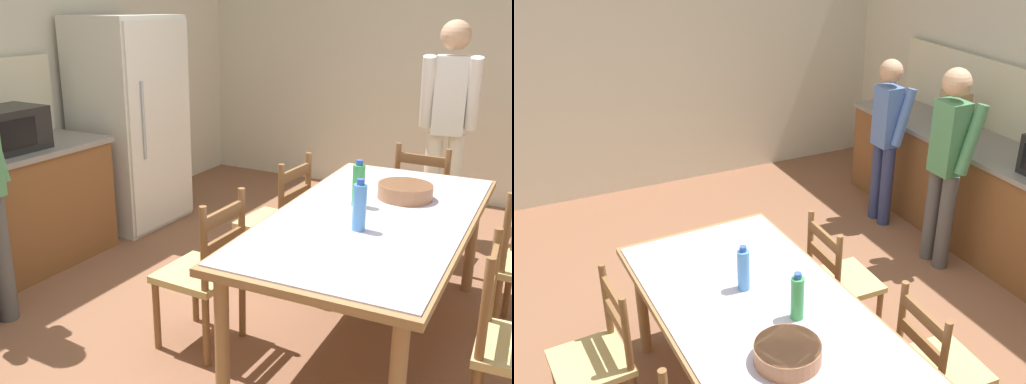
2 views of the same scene
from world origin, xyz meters
The scene contains 12 objects.
ground_plane centered at (0.00, 0.00, 0.00)m, with size 8.32×8.32×0.00m, color brown.
wall_right centered at (3.26, 0.00, 1.45)m, with size 0.12×5.20×2.90m, color beige.
refrigerator centered at (1.17, 2.19, 0.89)m, with size 0.82×0.73×1.79m.
microwave centered at (-0.07, 2.21, 1.05)m, with size 0.50×0.39×0.30m.
dining_table centered at (0.28, -0.33, 0.70)m, with size 2.11×1.10×0.77m.
bottle_near_centre centered at (0.02, -0.34, 0.90)m, with size 0.07×0.07×0.27m.
bottle_off_centre centered at (0.37, -0.20, 0.90)m, with size 0.07×0.07×0.27m.
serving_bowl centered at (0.64, -0.39, 0.82)m, with size 0.32×0.32×0.09m.
chair_side_far_left centered at (-0.22, 0.45, 0.44)m, with size 0.43×0.41×0.91m.
chair_side_far_right centered at (0.71, 0.49, 0.44)m, with size 0.44×0.42×0.91m.
chair_head_end centered at (1.60, -0.27, 0.44)m, with size 0.42×0.43×0.91m.
person_by_table centered at (2.15, -0.27, 0.99)m, with size 0.35×0.48×1.76m.
Camera 1 is at (-2.71, -1.32, 1.87)m, focal length 42.00 mm.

